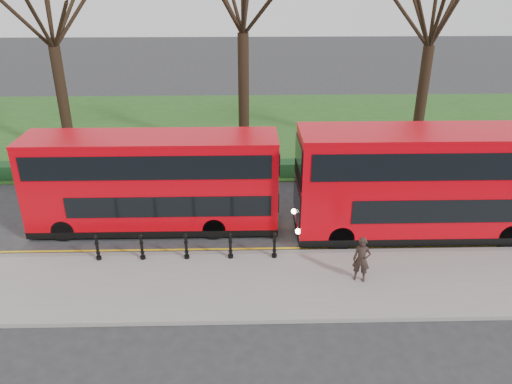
{
  "coord_description": "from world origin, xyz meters",
  "views": [
    {
      "loc": [
        2.01,
        -17.36,
        10.3
      ],
      "look_at": [
        2.45,
        0.5,
        2.0
      ],
      "focal_mm": 35.0,
      "sensor_mm": 36.0,
      "label": 1
    }
  ],
  "objects_px": {
    "bus_rear": "(438,184)",
    "pedestrian": "(362,260)",
    "bollard_row": "(186,247)",
    "bus_lead": "(153,183)"
  },
  "relations": [
    {
      "from": "pedestrian",
      "to": "bus_lead",
      "type": "bearing_deg",
      "value": 169.56
    },
    {
      "from": "bollard_row",
      "to": "pedestrian",
      "type": "xyz_separation_m",
      "value": [
        6.19,
        -1.55,
        0.33
      ]
    },
    {
      "from": "bus_rear",
      "to": "bus_lead",
      "type": "bearing_deg",
      "value": 175.83
    },
    {
      "from": "bus_rear",
      "to": "pedestrian",
      "type": "relative_size",
      "value": 6.78
    },
    {
      "from": "bus_rear",
      "to": "pedestrian",
      "type": "bearing_deg",
      "value": -136.89
    },
    {
      "from": "bollard_row",
      "to": "bus_lead",
      "type": "relative_size",
      "value": 0.66
    },
    {
      "from": "bus_lead",
      "to": "bus_rear",
      "type": "bearing_deg",
      "value": -4.17
    },
    {
      "from": "bollard_row",
      "to": "bus_rear",
      "type": "height_order",
      "value": "bus_rear"
    },
    {
      "from": "bus_lead",
      "to": "pedestrian",
      "type": "distance_m",
      "value": 8.9
    },
    {
      "from": "bus_lead",
      "to": "bus_rear",
      "type": "distance_m",
      "value": 11.45
    }
  ]
}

